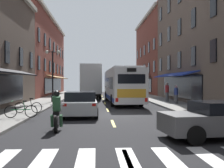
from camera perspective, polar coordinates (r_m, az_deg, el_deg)
ground_plane at (r=17.29m, az=-0.47°, el=-6.48°), size 34.80×80.00×0.10m
lane_centre_dashes at (r=17.04m, az=-0.43°, el=-6.40°), size 0.14×73.90×0.01m
crosswalk_near at (r=7.47m, az=3.34°, el=-15.33°), size 7.10×2.80×0.01m
sidewalk_left at (r=17.99m, az=-19.70°, el=-5.85°), size 3.00×80.00×0.14m
sidewalk_right at (r=18.52m, az=18.17°, el=-5.67°), size 3.00×80.00×0.14m
transit_bus at (r=26.67m, az=1.99°, el=-0.24°), size 2.92×12.13×3.27m
box_truck at (r=33.89m, az=-4.48°, el=0.48°), size 2.75×7.93×4.02m
sedan_near at (r=46.07m, az=-4.05°, el=-1.21°), size 2.05×4.59×1.36m
sedan_mid at (r=16.93m, az=-6.42°, el=-3.96°), size 2.11×4.80×1.46m
motorcycle_rider at (r=12.11m, az=-11.21°, el=-5.86°), size 0.63×2.07×1.66m
bicycle_near at (r=17.82m, az=-16.69°, el=-4.51°), size 1.71×0.48×0.91m
bicycle_mid at (r=15.56m, az=-18.05°, el=-5.23°), size 1.71×0.48×0.91m
pedestrian_mid at (r=27.31m, az=11.16°, el=-1.56°), size 0.36×0.36×1.82m
pedestrian_far at (r=25.00m, az=12.93°, el=-2.06°), size 0.36×0.36×1.58m
street_lamp_twin at (r=27.23m, az=-12.00°, el=2.18°), size 1.42×0.32×4.90m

